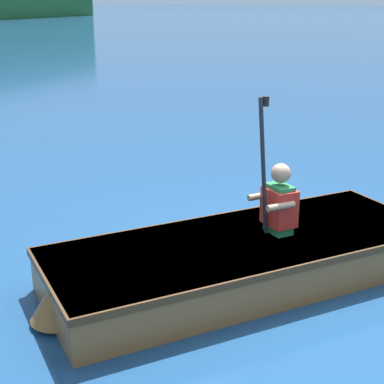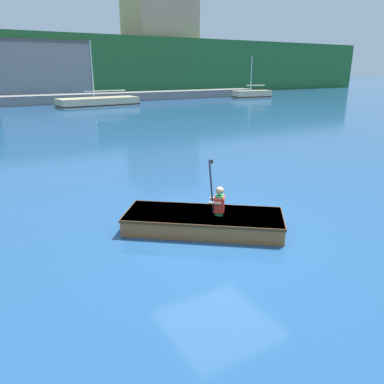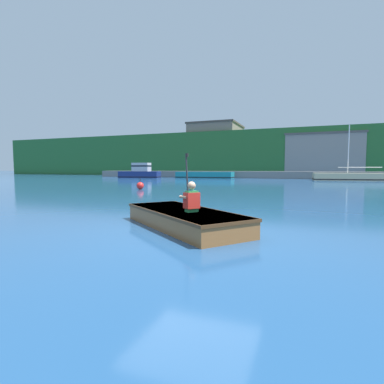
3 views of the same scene
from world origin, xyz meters
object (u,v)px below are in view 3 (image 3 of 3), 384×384
Objects in this scene: rowboat_foreground at (183,217)px; person_paddler at (191,198)px; channel_buoy at (140,186)px; moored_boat_dock_west_end at (205,175)px; moored_boat_dock_center_far at (140,172)px; moored_boat_dock_west_inner at (351,177)px.

rowboat_foreground is 0.59m from person_paddler.
channel_buoy is (-7.02, 9.95, 0.00)m from rowboat_foreground.
moored_boat_dock_center_far is at bearing -164.81° from moored_boat_dock_west_end.
channel_buoy is at bearing -81.99° from moored_boat_dock_west_end.
person_paddler is at bearing -54.30° from channel_buoy.
moored_boat_dock_center_far is (-8.32, -2.26, 0.36)m from moored_boat_dock_west_end.
moored_boat_dock_west_end is 0.97× the size of moored_boat_dock_west_inner.
person_paddler is (18.61, -29.04, -0.08)m from moored_boat_dock_center_far.
moored_boat_dock_center_far reaches higher than rowboat_foreground.
moored_boat_dock_center_far is at bearing 122.45° from rowboat_foreground.
person_paddler is at bearing -57.34° from moored_boat_dock_center_far.
moored_boat_dock_west_inner is at bearing 77.63° from person_paddler.
moored_boat_dock_west_inner reaches higher than person_paddler.
channel_buoy is (-13.84, -19.54, -0.15)m from moored_boat_dock_west_inner.
moored_boat_dock_west_end is at bearing 15.19° from moored_boat_dock_center_far.
person_paddler is (-6.52, -29.72, 0.29)m from moored_boat_dock_west_inner.
channel_buoy reaches higher than rowboat_foreground.
channel_buoy is at bearing 125.70° from person_paddler.
moored_boat_dock_west_inner reaches higher than moored_boat_dock_west_end.
channel_buoy is (11.29, -18.86, -0.52)m from moored_boat_dock_center_far.
rowboat_foreground is at bearing -72.17° from moored_boat_dock_west_end.
moored_boat_dock_west_inner is 2.21× the size of rowboat_foreground.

